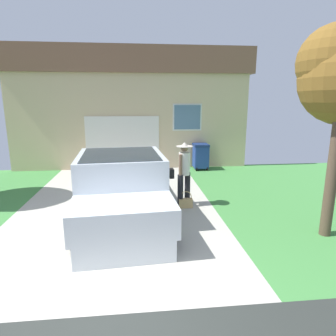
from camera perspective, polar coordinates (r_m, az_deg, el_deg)
pickup_truck at (r=7.17m, az=-9.09°, el=-4.12°), size 2.38×5.41×1.61m
person_with_hat at (r=7.86m, az=3.20°, el=-0.55°), size 0.45×0.45×1.76m
handbag at (r=7.93m, az=3.47°, el=-6.74°), size 0.37×0.17×0.46m
house_with_garage at (r=15.28m, az=-7.06°, el=11.82°), size 10.28×6.43×4.99m
wheeled_trash_bin at (r=12.26m, az=6.42°, el=2.43°), size 0.60×0.72×1.08m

